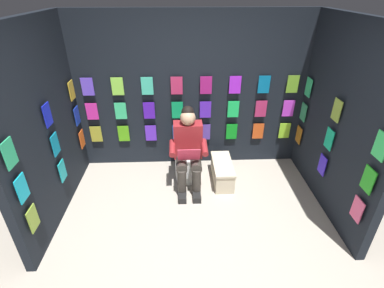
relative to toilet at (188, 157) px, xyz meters
The scene contains 7 objects.
ground_plane 1.69m from the toilet, 92.37° to the left, with size 30.00×30.00×0.00m, color #B2A899.
display_wall_back 0.96m from the toilet, 98.66° to the right, with size 3.50×0.14×2.35m.
display_wall_left 2.10m from the toilet, 160.95° to the left, with size 0.14×2.06×2.35m.
display_wall_right 1.98m from the toilet, 20.48° to the left, with size 0.14×2.06×2.35m.
toilet is the anchor object (origin of this frame).
person_reading 0.35m from the toilet, 90.49° to the left, with size 0.53×0.68×1.19m.
comic_longbox_near 0.56m from the toilet, 162.55° to the left, with size 0.29×0.69×0.31m.
Camera 1 is at (0.16, 2.02, 2.63)m, focal length 26.95 mm.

